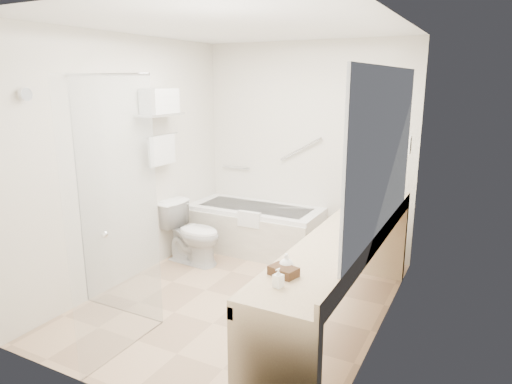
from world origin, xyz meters
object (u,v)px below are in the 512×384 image
at_px(bathtub, 255,228).
at_px(water_bottle_left, 372,190).
at_px(vanity_counter, 343,261).
at_px(amenity_basket, 284,271).
at_px(toilet, 193,233).

xyz_separation_m(bathtub, water_bottle_left, (1.43, -0.14, 0.67)).
relative_size(vanity_counter, amenity_basket, 15.37).
distance_m(bathtub, water_bottle_left, 1.59).
xyz_separation_m(vanity_counter, amenity_basket, (-0.13, -0.90, 0.24)).
relative_size(bathtub, toilet, 2.24).
xyz_separation_m(amenity_basket, water_bottle_left, (0.03, 2.15, 0.07)).
relative_size(toilet, water_bottle_left, 3.34).
distance_m(bathtub, toilet, 0.83).
bearing_deg(bathtub, amenity_basket, -58.56).
bearing_deg(amenity_basket, vanity_counter, 82.03).
xyz_separation_m(toilet, water_bottle_left, (1.88, 0.55, 0.60)).
bearing_deg(bathtub, toilet, -123.13).
bearing_deg(amenity_basket, bathtub, 121.44).
bearing_deg(water_bottle_left, amenity_basket, -90.84).
height_order(toilet, water_bottle_left, water_bottle_left).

